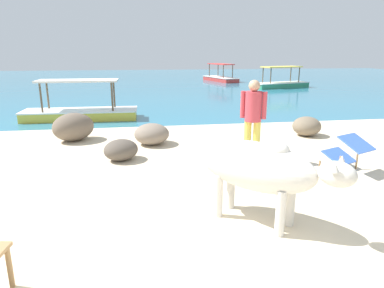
{
  "coord_description": "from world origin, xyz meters",
  "views": [
    {
      "loc": [
        -0.71,
        -2.93,
        2.18
      ],
      "look_at": [
        0.21,
        3.0,
        0.55
      ],
      "focal_mm": 31.94,
      "sensor_mm": 36.0,
      "label": 1
    }
  ],
  "objects": [
    {
      "name": "water_surface",
      "position": [
        0.0,
        22.0,
        0.0
      ],
      "size": [
        60.0,
        36.0,
        0.03
      ],
      "primitive_type": "cube",
      "color": "teal",
      "rests_on": "ground"
    },
    {
      "name": "shore_rock_large",
      "position": [
        3.6,
        5.24,
        0.29
      ],
      "size": [
        0.94,
        0.94,
        0.5
      ],
      "primitive_type": "ellipsoid",
      "rotation": [
        0.0,
        0.0,
        1.21
      ],
      "color": "#756651",
      "rests_on": "sand_beach"
    },
    {
      "name": "boat_red",
      "position": [
        5.39,
        22.49,
        0.29
      ],
      "size": [
        2.12,
        3.85,
        1.29
      ],
      "rotation": [
        0.0,
        0.0,
        4.99
      ],
      "color": "#C63833",
      "rests_on": "water_surface"
    },
    {
      "name": "boat_green",
      "position": [
        7.98,
        17.33,
        0.29
      ],
      "size": [
        3.85,
        2.13,
        1.29
      ],
      "rotation": [
        0.0,
        0.0,
        3.42
      ],
      "color": "#338E66",
      "rests_on": "water_surface"
    },
    {
      "name": "person_standing",
      "position": [
        1.47,
        3.38,
        0.99
      ],
      "size": [
        0.46,
        0.32,
        1.62
      ],
      "rotation": [
        0.0,
        0.0,
        1.07
      ],
      "color": "#DBC64C",
      "rests_on": "sand_beach"
    },
    {
      "name": "sand_beach",
      "position": [
        0.0,
        0.0,
        0.02
      ],
      "size": [
        18.0,
        14.0,
        0.04
      ],
      "primitive_type": "cube",
      "color": "beige",
      "rests_on": "ground"
    },
    {
      "name": "deck_chair_near",
      "position": [
        3.02,
        2.55,
        0.42
      ],
      "size": [
        0.8,
        0.92,
        0.68
      ],
      "rotation": [
        0.0,
        0.0,
        1.99
      ],
      "color": "#A37A4C",
      "rests_on": "sand_beach"
    },
    {
      "name": "shore_rock_small",
      "position": [
        -0.45,
        4.99,
        0.29
      ],
      "size": [
        1.1,
        1.1,
        0.5
      ],
      "primitive_type": "ellipsoid",
      "rotation": [
        0.0,
        0.0,
        2.7
      ],
      "color": "gray",
      "rests_on": "sand_beach"
    },
    {
      "name": "shore_rock_flat",
      "position": [
        -1.12,
        3.85,
        0.25
      ],
      "size": [
        0.93,
        0.91,
        0.43
      ],
      "primitive_type": "ellipsoid",
      "rotation": [
        0.0,
        0.0,
        0.58
      ],
      "color": "brown",
      "rests_on": "sand_beach"
    },
    {
      "name": "boat_yellow",
      "position": [
        -2.64,
        8.61,
        0.29
      ],
      "size": [
        3.69,
        1.22,
        1.29
      ],
      "rotation": [
        0.0,
        0.0,
        6.27
      ],
      "color": "gold",
      "rests_on": "water_surface"
    },
    {
      "name": "cow",
      "position": [
        0.74,
        0.92,
        0.78
      ],
      "size": [
        1.68,
        1.69,
        1.12
      ],
      "rotation": [
        0.0,
        0.0,
        5.49
      ],
      "color": "beige",
      "rests_on": "sand_beach"
    },
    {
      "name": "shore_rock_medium",
      "position": [
        -2.34,
        5.63,
        0.38
      ],
      "size": [
        1.3,
        1.25,
        0.69
      ],
      "primitive_type": "ellipsoid",
      "rotation": [
        0.0,
        0.0,
        0.64
      ],
      "color": "#6B5B4C",
      "rests_on": "sand_beach"
    }
  ]
}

